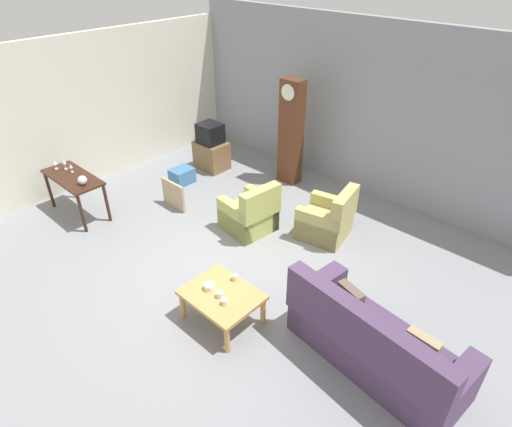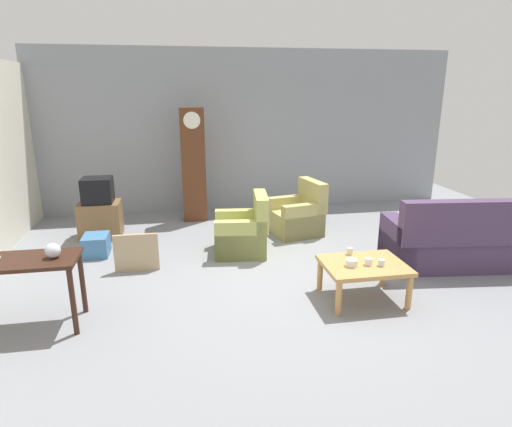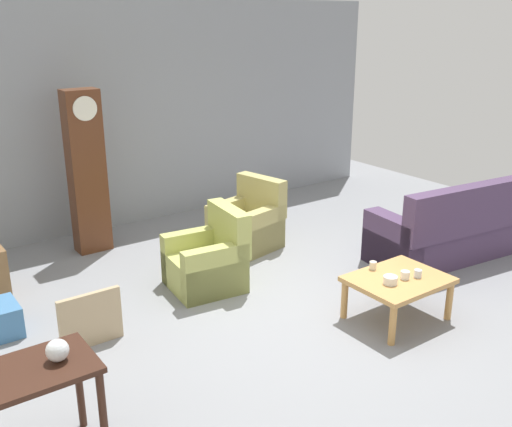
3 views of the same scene
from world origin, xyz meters
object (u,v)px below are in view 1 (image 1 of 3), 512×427
(armchair_olive_near, at_px, (250,215))
(cup_cream_tall, at_px, (235,278))
(glass_dome_cloche, at_px, (82,180))
(grandfather_clock, at_px, (291,133))
(framed_picture_leaning, at_px, (174,195))
(tv_stand_cabinet, at_px, (212,155))
(storage_box_blue, at_px, (182,176))
(bowl_white_stacked, at_px, (209,287))
(armchair_olive_far, at_px, (327,221))
(coffee_table_wood, at_px, (222,297))
(wine_glass_short, at_px, (71,167))
(couch_floral, at_px, (374,344))
(console_table_dark, at_px, (74,182))
(cup_white_porcelain, at_px, (220,294))
(wine_glass_mid, at_px, (64,162))
(cup_blue_rimmed, at_px, (224,302))
(wine_glass_tall, at_px, (55,163))
(tv_crt, at_px, (210,133))

(armchair_olive_near, height_order, cup_cream_tall, armchair_olive_near)
(armchair_olive_near, bearing_deg, glass_dome_cloche, -141.84)
(glass_dome_cloche, height_order, cup_cream_tall, glass_dome_cloche)
(grandfather_clock, bearing_deg, framed_picture_leaning, -111.31)
(tv_stand_cabinet, distance_m, storage_box_blue, 0.90)
(grandfather_clock, relative_size, framed_picture_leaning, 3.52)
(grandfather_clock, relative_size, cup_cream_tall, 25.21)
(glass_dome_cloche, xyz_separation_m, bowl_white_stacked, (3.23, -0.06, -0.35))
(armchair_olive_far, relative_size, coffee_table_wood, 0.97)
(coffee_table_wood, xyz_separation_m, grandfather_clock, (-1.83, 3.63, 0.67))
(coffee_table_wood, distance_m, cup_cream_tall, 0.32)
(storage_box_blue, xyz_separation_m, wine_glass_short, (-0.57, -1.96, 0.72))
(couch_floral, relative_size, storage_box_blue, 4.88)
(console_table_dark, height_order, glass_dome_cloche, glass_dome_cloche)
(framed_picture_leaning, bearing_deg, couch_floral, -7.95)
(glass_dome_cloche, bearing_deg, armchair_olive_far, 37.11)
(tv_stand_cabinet, distance_m, cup_white_porcelain, 4.59)
(coffee_table_wood, bearing_deg, wine_glass_short, 178.65)
(grandfather_clock, height_order, bowl_white_stacked, grandfather_clock)
(storage_box_blue, bearing_deg, wine_glass_mid, -111.08)
(console_table_dark, bearing_deg, armchair_olive_near, 33.35)
(armchair_olive_near, relative_size, coffee_table_wood, 0.96)
(couch_floral, distance_m, console_table_dark, 5.67)
(armchair_olive_far, relative_size, tv_stand_cabinet, 1.36)
(coffee_table_wood, relative_size, glass_dome_cloche, 6.14)
(cup_cream_tall, bearing_deg, glass_dome_cloche, -175.08)
(armchair_olive_far, height_order, cup_white_porcelain, armchair_olive_far)
(armchair_olive_near, relative_size, cup_cream_tall, 10.97)
(console_table_dark, bearing_deg, coffee_table_wood, -0.32)
(cup_cream_tall, height_order, wine_glass_mid, wine_glass_mid)
(glass_dome_cloche, distance_m, cup_blue_rimmed, 3.59)
(wine_glass_tall, bearing_deg, cup_blue_rimmed, -0.79)
(console_table_dark, relative_size, tv_stand_cabinet, 1.91)
(glass_dome_cloche, bearing_deg, storage_box_blue, 89.48)
(cup_blue_rimmed, bearing_deg, glass_dome_cloche, 178.17)
(armchair_olive_far, bearing_deg, cup_white_porcelain, -87.04)
(grandfather_clock, xyz_separation_m, tv_stand_cabinet, (-1.62, -0.70, -0.76))
(couch_floral, height_order, framed_picture_leaning, couch_floral)
(framed_picture_leaning, bearing_deg, wine_glass_mid, -138.51)
(storage_box_blue, bearing_deg, tv_crt, 94.00)
(tv_crt, xyz_separation_m, wine_glass_mid, (-0.70, -2.86, 0.10))
(armchair_olive_near, distance_m, coffee_table_wood, 2.12)
(wine_glass_mid, bearing_deg, tv_stand_cabinet, 76.25)
(cup_white_porcelain, xyz_separation_m, wine_glass_tall, (-4.32, 0.01, 0.39))
(storage_box_blue, bearing_deg, armchair_olive_far, 7.97)
(tv_stand_cabinet, height_order, cup_cream_tall, tv_stand_cabinet)
(wine_glass_short, bearing_deg, framed_picture_leaning, 45.04)
(tv_stand_cabinet, relative_size, storage_box_blue, 1.52)
(armchair_olive_near, xyz_separation_m, wine_glass_mid, (-2.98, -1.69, 0.61))
(coffee_table_wood, bearing_deg, bowl_white_stacked, -165.36)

